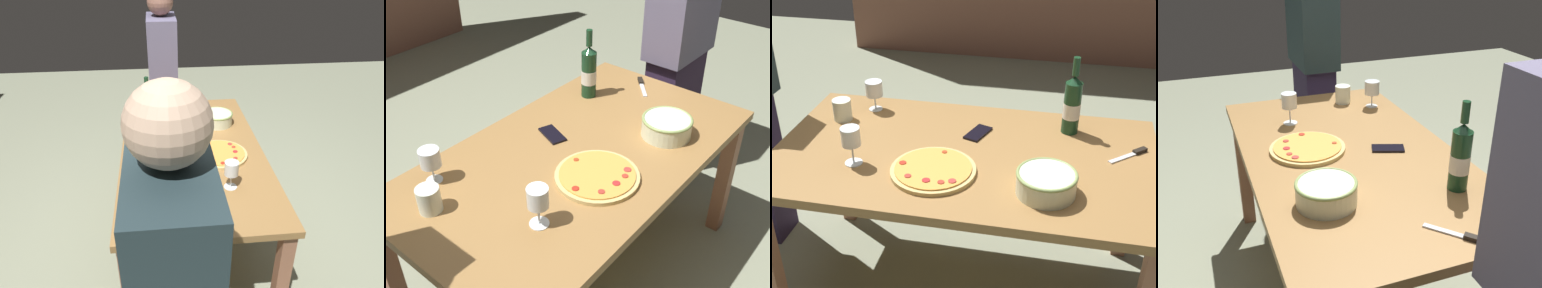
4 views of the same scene
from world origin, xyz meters
TOP-DOWN VIEW (x-y plane):
  - ground_plane at (0.00, 0.00)m, footprint 8.00×8.00m
  - dining_table at (0.00, 0.00)m, footprint 1.60×0.90m
  - pizza at (-0.09, -0.17)m, footprint 0.34×0.34m
  - serving_bowl at (0.35, -0.22)m, footprint 0.23×0.23m
  - wine_bottle at (0.42, 0.28)m, footprint 0.08×0.08m
  - wine_glass_near_pizza at (-0.42, -0.17)m, footprint 0.08×0.08m
  - wine_glass_by_bottle at (-0.50, 0.32)m, footprint 0.08×0.08m
  - cup_amber at (-0.61, 0.18)m, footprint 0.09×0.09m
  - cell_phone at (0.03, 0.17)m, footprint 0.11×0.16m
  - pizza_knife at (0.69, 0.13)m, footprint 0.16×0.15m
  - person_guest_left at (1.11, 0.14)m, footprint 0.44×0.24m

SIDE VIEW (x-z plane):
  - ground_plane at x=0.00m, z-range 0.00..0.00m
  - dining_table at x=0.00m, z-range 0.28..1.03m
  - cell_phone at x=0.03m, z-range 0.75..0.76m
  - pizza_knife at x=0.69m, z-range 0.75..0.76m
  - pizza at x=-0.09m, z-range 0.75..0.77m
  - serving_bowl at x=0.35m, z-range 0.75..0.84m
  - cup_amber at x=-0.61m, z-range 0.75..0.85m
  - person_guest_left at x=1.11m, z-range 0.00..1.60m
  - wine_glass_by_bottle at x=-0.50m, z-range 0.78..0.93m
  - wine_glass_near_pizza at x=-0.42m, z-range 0.79..0.95m
  - wine_bottle at x=0.42m, z-range 0.71..1.06m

